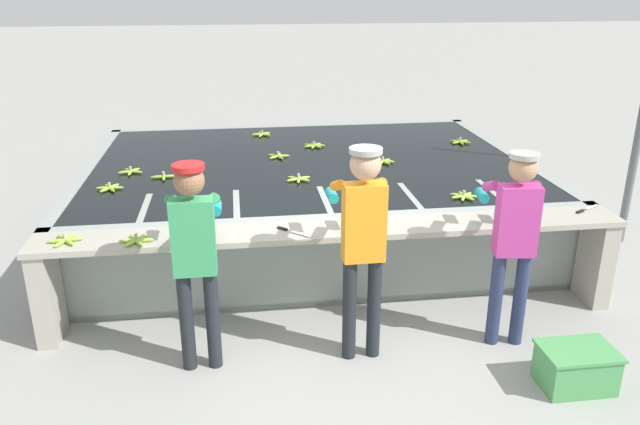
{
  "coord_description": "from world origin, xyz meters",
  "views": [
    {
      "loc": [
        -0.83,
        -4.69,
        2.89
      ],
      "look_at": [
        0.0,
        1.31,
        0.62
      ],
      "focal_mm": 35.0,
      "sensor_mm": 36.0,
      "label": 1
    }
  ],
  "objects_px": {
    "banana_bunch_floating_3": "(110,188)",
    "banana_bunch_floating_10": "(367,172)",
    "banana_bunch_floating_7": "(262,134)",
    "knife_1": "(584,210)",
    "banana_bunch_floating_0": "(464,196)",
    "banana_bunch_floating_4": "(278,156)",
    "worker_1": "(363,233)",
    "banana_bunch_floating_8": "(164,176)",
    "worker_2": "(514,231)",
    "banana_bunch_floating_9": "(131,171)",
    "banana_bunch_floating_5": "(314,146)",
    "worker_0": "(195,247)",
    "crate": "(576,368)",
    "banana_bunch_floating_2": "(299,179)",
    "banana_bunch_ledge_0": "(136,240)",
    "knife_0": "(289,230)",
    "banana_bunch_floating_6": "(383,161)",
    "banana_bunch_floating_1": "(460,142)",
    "banana_bunch_ledge_1": "(65,240)"
  },
  "relations": [
    {
      "from": "banana_bunch_floating_7",
      "to": "crate",
      "type": "xyz_separation_m",
      "value": [
        2.09,
        -4.73,
        -0.74
      ]
    },
    {
      "from": "worker_2",
      "to": "banana_bunch_floating_6",
      "type": "distance_m",
      "value": 2.53
    },
    {
      "from": "banana_bunch_floating_6",
      "to": "banana_bunch_floating_7",
      "type": "height_order",
      "value": "same"
    },
    {
      "from": "banana_bunch_floating_1",
      "to": "crate",
      "type": "bearing_deg",
      "value": -96.59
    },
    {
      "from": "banana_bunch_floating_7",
      "to": "banana_bunch_floating_1",
      "type": "bearing_deg",
      "value": -16.92
    },
    {
      "from": "banana_bunch_floating_0",
      "to": "banana_bunch_floating_4",
      "type": "xyz_separation_m",
      "value": [
        -1.69,
        1.72,
        0.0
      ]
    },
    {
      "from": "banana_bunch_floating_5",
      "to": "knife_0",
      "type": "relative_size",
      "value": 1.03
    },
    {
      "from": "banana_bunch_floating_8",
      "to": "knife_1",
      "type": "xyz_separation_m",
      "value": [
        3.95,
        -1.57,
        -0.01
      ]
    },
    {
      "from": "banana_bunch_floating_10",
      "to": "knife_1",
      "type": "bearing_deg",
      "value": -39.26
    },
    {
      "from": "banana_bunch_floating_8",
      "to": "crate",
      "type": "relative_size",
      "value": 0.51
    },
    {
      "from": "banana_bunch_ledge_1",
      "to": "banana_bunch_floating_4",
      "type": "bearing_deg",
      "value": 50.9
    },
    {
      "from": "banana_bunch_floating_10",
      "to": "banana_bunch_ledge_0",
      "type": "xyz_separation_m",
      "value": [
        -2.25,
        -1.62,
        0.0
      ]
    },
    {
      "from": "worker_2",
      "to": "banana_bunch_floating_9",
      "type": "xyz_separation_m",
      "value": [
        -3.34,
        2.47,
        -0.1
      ]
    },
    {
      "from": "worker_0",
      "to": "banana_bunch_floating_0",
      "type": "relative_size",
      "value": 5.95
    },
    {
      "from": "banana_bunch_floating_3",
      "to": "banana_bunch_floating_6",
      "type": "xyz_separation_m",
      "value": [
        2.98,
        0.58,
        -0.0
      ]
    },
    {
      "from": "banana_bunch_floating_0",
      "to": "knife_0",
      "type": "height_order",
      "value": "banana_bunch_floating_0"
    },
    {
      "from": "banana_bunch_floating_6",
      "to": "banana_bunch_floating_1",
      "type": "bearing_deg",
      "value": 32.59
    },
    {
      "from": "worker_2",
      "to": "banana_bunch_floating_9",
      "type": "height_order",
      "value": "worker_2"
    },
    {
      "from": "banana_bunch_floating_4",
      "to": "banana_bunch_floating_9",
      "type": "relative_size",
      "value": 1.0
    },
    {
      "from": "banana_bunch_floating_7",
      "to": "knife_1",
      "type": "bearing_deg",
      "value": -50.4
    },
    {
      "from": "banana_bunch_floating_0",
      "to": "banana_bunch_floating_8",
      "type": "xyz_separation_m",
      "value": [
        -2.97,
        1.06,
        0.0
      ]
    },
    {
      "from": "banana_bunch_floating_8",
      "to": "crate",
      "type": "distance_m",
      "value": 4.42
    },
    {
      "from": "knife_0",
      "to": "banana_bunch_floating_3",
      "type": "bearing_deg",
      "value": 141.04
    },
    {
      "from": "banana_bunch_floating_2",
      "to": "banana_bunch_ledge_0",
      "type": "xyz_separation_m",
      "value": [
        -1.48,
        -1.49,
        0.0
      ]
    },
    {
      "from": "banana_bunch_floating_3",
      "to": "banana_bunch_ledge_0",
      "type": "distance_m",
      "value": 1.51
    },
    {
      "from": "worker_2",
      "to": "knife_1",
      "type": "height_order",
      "value": "worker_2"
    },
    {
      "from": "banana_bunch_floating_0",
      "to": "banana_bunch_floating_2",
      "type": "relative_size",
      "value": 1.0
    },
    {
      "from": "worker_1",
      "to": "crate",
      "type": "distance_m",
      "value": 1.89
    },
    {
      "from": "worker_1",
      "to": "banana_bunch_floating_2",
      "type": "xyz_separation_m",
      "value": [
        -0.29,
        1.98,
        -0.17
      ]
    },
    {
      "from": "banana_bunch_floating_2",
      "to": "banana_bunch_floating_5",
      "type": "relative_size",
      "value": 1.01
    },
    {
      "from": "banana_bunch_floating_8",
      "to": "banana_bunch_floating_5",
      "type": "bearing_deg",
      "value": 31.93
    },
    {
      "from": "banana_bunch_floating_8",
      "to": "banana_bunch_floating_9",
      "type": "distance_m",
      "value": 0.45
    },
    {
      "from": "banana_bunch_floating_7",
      "to": "banana_bunch_floating_8",
      "type": "xyz_separation_m",
      "value": [
        -1.15,
        -1.82,
        0.0
      ]
    },
    {
      "from": "banana_bunch_floating_7",
      "to": "crate",
      "type": "bearing_deg",
      "value": -66.18
    },
    {
      "from": "banana_bunch_floating_8",
      "to": "knife_0",
      "type": "relative_size",
      "value": 1.04
    },
    {
      "from": "banana_bunch_floating_4",
      "to": "banana_bunch_floating_6",
      "type": "distance_m",
      "value": 1.26
    },
    {
      "from": "worker_0",
      "to": "banana_bunch_floating_0",
      "type": "height_order",
      "value": "worker_0"
    },
    {
      "from": "knife_0",
      "to": "worker_1",
      "type": "bearing_deg",
      "value": -46.76
    },
    {
      "from": "worker_0",
      "to": "crate",
      "type": "distance_m",
      "value": 2.99
    },
    {
      "from": "banana_bunch_ledge_0",
      "to": "knife_0",
      "type": "height_order",
      "value": "banana_bunch_ledge_0"
    },
    {
      "from": "banana_bunch_floating_1",
      "to": "knife_1",
      "type": "xyz_separation_m",
      "value": [
        0.26,
        -2.61,
        -0.01
      ]
    },
    {
      "from": "worker_1",
      "to": "banana_bunch_floating_5",
      "type": "height_order",
      "value": "worker_1"
    },
    {
      "from": "worker_0",
      "to": "banana_bunch_floating_5",
      "type": "bearing_deg",
      "value": 68.32
    },
    {
      "from": "worker_1",
      "to": "banana_bunch_floating_0",
      "type": "distance_m",
      "value": 1.74
    },
    {
      "from": "banana_bunch_floating_0",
      "to": "banana_bunch_floating_1",
      "type": "relative_size",
      "value": 1.0
    },
    {
      "from": "crate",
      "to": "banana_bunch_floating_8",
      "type": "bearing_deg",
      "value": 137.98
    },
    {
      "from": "banana_bunch_floating_3",
      "to": "banana_bunch_floating_10",
      "type": "bearing_deg",
      "value": 3.83
    },
    {
      "from": "banana_bunch_floating_4",
      "to": "crate",
      "type": "bearing_deg",
      "value": -61.34
    },
    {
      "from": "banana_bunch_floating_1",
      "to": "banana_bunch_floating_10",
      "type": "relative_size",
      "value": 1.02
    },
    {
      "from": "banana_bunch_floating_2",
      "to": "banana_bunch_floating_6",
      "type": "bearing_deg",
      "value": 27.42
    }
  ]
}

